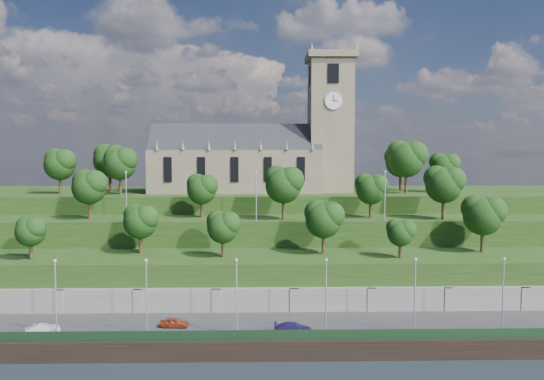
{
  "coord_description": "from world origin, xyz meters",
  "views": [
    {
      "loc": [
        0.73,
        -55.65,
        22.24
      ],
      "look_at": [
        2.53,
        30.0,
        16.44
      ],
      "focal_mm": 35.0,
      "sensor_mm": 36.0,
      "label": 1
    }
  ],
  "objects_px": {
    "church": "(261,153)",
    "car_left": "(175,322)",
    "car_middle": "(43,329)",
    "car_right": "(294,328)"
  },
  "relations": [
    {
      "from": "car_middle",
      "to": "car_right",
      "type": "relative_size",
      "value": 0.84
    },
    {
      "from": "church",
      "to": "car_right",
      "type": "xyz_separation_m",
      "value": [
        3.6,
        -43.21,
        -19.89
      ]
    },
    {
      "from": "church",
      "to": "car_middle",
      "type": "distance_m",
      "value": 53.23
    },
    {
      "from": "church",
      "to": "car_middle",
      "type": "bearing_deg",
      "value": -119.96
    },
    {
      "from": "car_middle",
      "to": "car_right",
      "type": "bearing_deg",
      "value": -114.51
    },
    {
      "from": "car_middle",
      "to": "church",
      "type": "bearing_deg",
      "value": -53.57
    },
    {
      "from": "car_left",
      "to": "car_middle",
      "type": "relative_size",
      "value": 0.91
    },
    {
      "from": "car_right",
      "to": "car_middle",
      "type": "bearing_deg",
      "value": 92.43
    },
    {
      "from": "church",
      "to": "car_left",
      "type": "xyz_separation_m",
      "value": [
        -10.2,
        -40.62,
        -19.96
      ]
    },
    {
      "from": "church",
      "to": "car_middle",
      "type": "height_order",
      "value": "church"
    }
  ]
}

